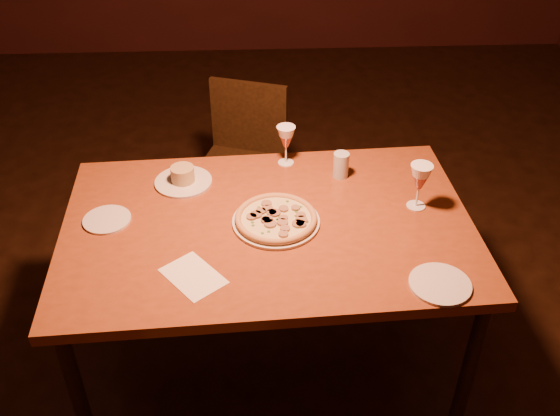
{
  "coord_description": "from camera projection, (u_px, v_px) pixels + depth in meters",
  "views": [
    {
      "loc": [
        0.16,
        -1.94,
        2.21
      ],
      "look_at": [
        0.25,
        -0.08,
        0.83
      ],
      "focal_mm": 40.0,
      "sensor_mm": 36.0,
      "label": 1
    }
  ],
  "objects": [
    {
      "name": "pizza_plate",
      "position": [
        276.0,
        219.0,
        2.28
      ],
      "size": [
        0.32,
        0.32,
        0.04
      ],
      "color": "silver",
      "rests_on": "dining_table"
    },
    {
      "name": "side_plate_left",
      "position": [
        107.0,
        220.0,
        2.3
      ],
      "size": [
        0.18,
        0.18,
        0.01
      ],
      "primitive_type": "cylinder",
      "color": "silver",
      "rests_on": "dining_table"
    },
    {
      "name": "dining_table",
      "position": [
        268.0,
        238.0,
        2.33
      ],
      "size": [
        1.55,
        1.04,
        0.81
      ],
      "rotation": [
        0.0,
        0.0,
        0.05
      ],
      "color": "brown",
      "rests_on": "floor"
    },
    {
      "name": "side_plate_near",
      "position": [
        440.0,
        284.0,
        2.02
      ],
      "size": [
        0.2,
        0.2,
        0.01
      ],
      "primitive_type": "cylinder",
      "color": "silver",
      "rests_on": "dining_table"
    },
    {
      "name": "menu_card",
      "position": [
        193.0,
        276.0,
        2.06
      ],
      "size": [
        0.24,
        0.25,
        0.0
      ],
      "primitive_type": "cube",
      "rotation": [
        0.0,
        0.0,
        0.68
      ],
      "color": "white",
      "rests_on": "dining_table"
    },
    {
      "name": "wine_glass_right",
      "position": [
        419.0,
        186.0,
        2.32
      ],
      "size": [
        0.08,
        0.08,
        0.18
      ],
      "primitive_type": null,
      "color": "#A84E46",
      "rests_on": "dining_table"
    },
    {
      "name": "ramekin_saucer",
      "position": [
        183.0,
        178.0,
        2.49
      ],
      "size": [
        0.23,
        0.23,
        0.07
      ],
      "color": "silver",
      "rests_on": "dining_table"
    },
    {
      "name": "chair_far",
      "position": [
        243.0,
        157.0,
        3.27
      ],
      "size": [
        0.52,
        0.52,
        0.85
      ],
      "rotation": [
        0.0,
        0.0,
        -0.32
      ],
      "color": "black",
      "rests_on": "floor"
    },
    {
      "name": "water_tumbler",
      "position": [
        341.0,
        165.0,
        2.51
      ],
      "size": [
        0.06,
        0.06,
        0.11
      ],
      "primitive_type": "cylinder",
      "color": "silver",
      "rests_on": "dining_table"
    },
    {
      "name": "wine_glass_far",
      "position": [
        286.0,
        145.0,
        2.57
      ],
      "size": [
        0.08,
        0.08,
        0.17
      ],
      "primitive_type": null,
      "color": "#A84E46",
      "rests_on": "dining_table"
    },
    {
      "name": "floor",
      "position": [
        225.0,
        346.0,
        2.86
      ],
      "size": [
        7.0,
        7.0,
        0.0
      ],
      "primitive_type": "plane",
      "color": "black",
      "rests_on": "ground"
    }
  ]
}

